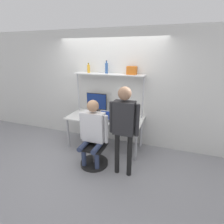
{
  "coord_description": "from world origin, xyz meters",
  "views": [
    {
      "loc": [
        1.42,
        -3.11,
        2.19
      ],
      "look_at": [
        0.37,
        -0.15,
        1.11
      ],
      "focal_mm": 28.0,
      "sensor_mm": 36.0,
      "label": 1
    }
  ],
  "objects": [
    {
      "name": "office_chair",
      "position": [
        0.05,
        -0.31,
        0.27
      ],
      "size": [
        0.56,
        0.56,
        0.9
      ],
      "color": "black",
      "rests_on": "ground_plane"
    },
    {
      "name": "ground_plane",
      "position": [
        0.0,
        0.0,
        0.0
      ],
      "size": [
        12.0,
        12.0,
        0.0
      ],
      "primitive_type": "plane",
      "color": "gray"
    },
    {
      "name": "cell_phone",
      "position": [
        0.33,
        0.24,
        0.76
      ],
      "size": [
        0.07,
        0.15,
        0.01
      ],
      "color": "black",
      "rests_on": "desk"
    },
    {
      "name": "bottle_blue",
      "position": [
        -0.05,
        0.66,
        1.85
      ],
      "size": [
        0.07,
        0.07,
        0.29
      ],
      "color": "#335999",
      "rests_on": "shelf_unit"
    },
    {
      "name": "shelf_unit",
      "position": [
        0.0,
        0.66,
        1.46
      ],
      "size": [
        1.66,
        0.26,
        1.73
      ],
      "color": "white",
      "rests_on": "ground_plane"
    },
    {
      "name": "person_standing",
      "position": [
        0.69,
        -0.43,
        1.06
      ],
      "size": [
        0.53,
        0.23,
        1.67
      ],
      "color": "black",
      "rests_on": "ground_plane"
    },
    {
      "name": "wall_back",
      "position": [
        0.0,
        0.83,
        1.35
      ],
      "size": [
        8.0,
        0.06,
        2.7
      ],
      "color": "silver",
      "rests_on": "ground_plane"
    },
    {
      "name": "laptop",
      "position": [
        0.08,
        0.24,
        0.82
      ],
      "size": [
        0.29,
        0.21,
        0.2
      ],
      "color": "#BCBCC1",
      "rests_on": "desk"
    },
    {
      "name": "storage_box",
      "position": [
        0.54,
        0.66,
        1.81
      ],
      "size": [
        0.21,
        0.17,
        0.17
      ],
      "color": "#D1661E",
      "rests_on": "shelf_unit"
    },
    {
      "name": "person_seated",
      "position": [
        0.05,
        -0.36,
        0.8
      ],
      "size": [
        0.6,
        0.47,
        1.36
      ],
      "color": "#2D3856",
      "rests_on": "ground_plane"
    },
    {
      "name": "bottle_amber",
      "position": [
        -0.5,
        0.66,
        1.82
      ],
      "size": [
        0.07,
        0.07,
        0.22
      ],
      "color": "gold",
      "rests_on": "shelf_unit"
    },
    {
      "name": "desk",
      "position": [
        0.0,
        0.41,
        0.69
      ],
      "size": [
        1.75,
        0.78,
        0.76
      ],
      "color": "silver",
      "rests_on": "ground_plane"
    },
    {
      "name": "monitor",
      "position": [
        -0.3,
        0.62,
        1.02
      ],
      "size": [
        0.52,
        0.23,
        0.49
      ],
      "color": "black",
      "rests_on": "desk"
    }
  ]
}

